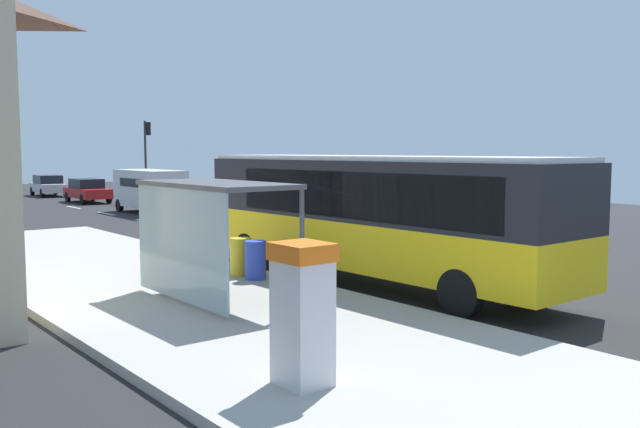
% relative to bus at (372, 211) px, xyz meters
% --- Properties ---
extents(ground_plane, '(56.00, 92.00, 0.04)m').
position_rel_bus_xyz_m(ground_plane, '(1.71, 12.77, -1.86)').
color(ground_plane, '#262628').
extents(sidewalk_platform, '(6.20, 30.00, 0.18)m').
position_rel_bus_xyz_m(sidewalk_platform, '(-4.69, 0.77, -1.75)').
color(sidewalk_platform, '#ADAAA3').
rests_on(sidewalk_platform, ground).
extents(lane_stripe_seg_1, '(0.16, 2.20, 0.01)m').
position_rel_bus_xyz_m(lane_stripe_seg_1, '(1.96, -2.23, -1.84)').
color(lane_stripe_seg_1, silver).
rests_on(lane_stripe_seg_1, ground).
extents(lane_stripe_seg_2, '(0.16, 2.20, 0.01)m').
position_rel_bus_xyz_m(lane_stripe_seg_2, '(1.96, 2.77, -1.84)').
color(lane_stripe_seg_2, silver).
rests_on(lane_stripe_seg_2, ground).
extents(lane_stripe_seg_3, '(0.16, 2.20, 0.01)m').
position_rel_bus_xyz_m(lane_stripe_seg_3, '(1.96, 7.77, -1.84)').
color(lane_stripe_seg_3, silver).
rests_on(lane_stripe_seg_3, ground).
extents(lane_stripe_seg_4, '(0.16, 2.20, 0.01)m').
position_rel_bus_xyz_m(lane_stripe_seg_4, '(1.96, 12.77, -1.84)').
color(lane_stripe_seg_4, silver).
rests_on(lane_stripe_seg_4, ground).
extents(lane_stripe_seg_5, '(0.16, 2.20, 0.01)m').
position_rel_bus_xyz_m(lane_stripe_seg_5, '(1.96, 17.77, -1.84)').
color(lane_stripe_seg_5, silver).
rests_on(lane_stripe_seg_5, ground).
extents(lane_stripe_seg_6, '(0.16, 2.20, 0.01)m').
position_rel_bus_xyz_m(lane_stripe_seg_6, '(1.96, 22.77, -1.84)').
color(lane_stripe_seg_6, silver).
rests_on(lane_stripe_seg_6, ground).
extents(lane_stripe_seg_7, '(0.16, 2.20, 0.01)m').
position_rel_bus_xyz_m(lane_stripe_seg_7, '(1.96, 27.77, -1.84)').
color(lane_stripe_seg_7, silver).
rests_on(lane_stripe_seg_7, ground).
extents(bus, '(2.72, 11.06, 3.21)m').
position_rel_bus_xyz_m(bus, '(0.00, 0.00, 0.00)').
color(bus, yellow).
rests_on(bus, ground).
extents(white_van, '(2.09, 5.23, 2.30)m').
position_rel_bus_xyz_m(white_van, '(3.91, 21.56, -0.50)').
color(white_van, silver).
rests_on(white_van, ground).
extents(sedan_near, '(1.93, 4.44, 1.52)m').
position_rel_bus_xyz_m(sedan_near, '(4.01, 31.16, -1.05)').
color(sedan_near, '#A51919').
rests_on(sedan_near, ground).
extents(sedan_far, '(2.05, 4.50, 1.52)m').
position_rel_bus_xyz_m(sedan_far, '(4.02, 39.15, -1.05)').
color(sedan_far, '#B7B7BC').
rests_on(sedan_far, ground).
extents(ticket_machine, '(0.66, 0.76, 1.94)m').
position_rel_bus_xyz_m(ticket_machine, '(-6.18, -5.33, -0.67)').
color(ticket_machine, silver).
rests_on(ticket_machine, sidewalk_platform).
extents(recycling_bin_blue, '(0.52, 0.52, 0.95)m').
position_rel_bus_xyz_m(recycling_bin_blue, '(-2.49, 1.50, -1.19)').
color(recycling_bin_blue, blue).
rests_on(recycling_bin_blue, sidewalk_platform).
extents(recycling_bin_yellow, '(0.52, 0.52, 0.95)m').
position_rel_bus_xyz_m(recycling_bin_yellow, '(-2.49, 2.20, -1.19)').
color(recycling_bin_yellow, yellow).
rests_on(recycling_bin_yellow, sidewalk_platform).
extents(traffic_light_near_side, '(0.49, 0.28, 5.22)m').
position_rel_bus_xyz_m(traffic_light_near_side, '(7.21, 29.12, 1.62)').
color(traffic_light_near_side, '#2D2D2D').
rests_on(traffic_light_near_side, ground).
extents(traffic_light_far_side, '(0.49, 0.28, 4.79)m').
position_rel_bus_xyz_m(traffic_light_far_side, '(-1.39, 29.92, 1.35)').
color(traffic_light_far_side, '#2D2D2D').
rests_on(traffic_light_far_side, ground).
extents(bus_shelter, '(1.80, 4.00, 2.50)m').
position_rel_bus_xyz_m(bus_shelter, '(-4.70, 0.10, 0.25)').
color(bus_shelter, '#4C4C51').
rests_on(bus_shelter, sidewalk_platform).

